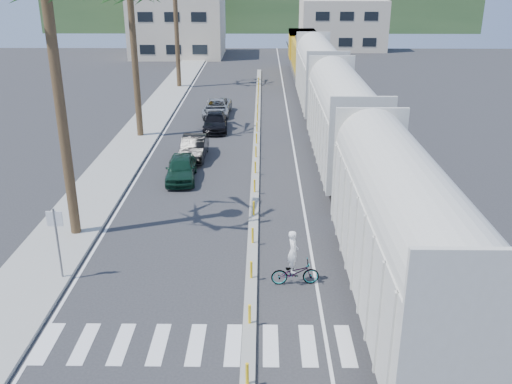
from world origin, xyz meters
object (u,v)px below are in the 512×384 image
at_px(car_second, 194,147).
at_px(cyclist, 295,267).
at_px(car_lead, 181,168).
at_px(street_sign, 57,234).

height_order(car_second, cyclist, cyclist).
bearing_deg(car_lead, street_sign, -109.27).
distance_m(street_sign, car_second, 15.68).
relative_size(car_second, cyclist, 1.91).
height_order(street_sign, cyclist, street_sign).
distance_m(street_sign, car_lead, 11.71).
bearing_deg(car_lead, car_second, 82.15).
bearing_deg(cyclist, car_second, 15.17).
distance_m(car_lead, cyclist, 12.81).
height_order(car_lead, cyclist, cyclist).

